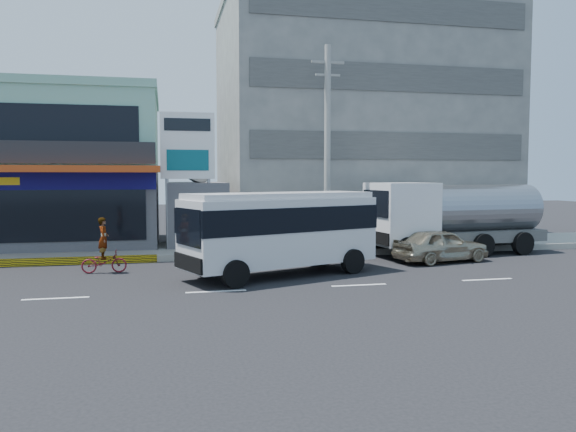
# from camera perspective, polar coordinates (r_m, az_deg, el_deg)

# --- Properties ---
(ground) EXTENTS (120.00, 120.00, 0.00)m
(ground) POSITION_cam_1_polar(r_m,az_deg,el_deg) (18.91, -7.32, -7.62)
(ground) COLOR black
(ground) RESTS_ON ground
(sidewalk) EXTENTS (70.00, 5.00, 0.30)m
(sidewalk) POSITION_cam_1_polar(r_m,az_deg,el_deg) (28.96, 0.89, -3.23)
(sidewalk) COLOR gray
(sidewalk) RESTS_ON ground
(shop_building) EXTENTS (12.40, 11.70, 8.00)m
(shop_building) POSITION_cam_1_polar(r_m,az_deg,el_deg) (33.02, -23.62, 4.02)
(shop_building) COLOR #49484D
(shop_building) RESTS_ON ground
(concrete_building) EXTENTS (16.00, 12.00, 14.00)m
(concrete_building) POSITION_cam_1_polar(r_m,az_deg,el_deg) (35.56, 6.79, 9.15)
(concrete_building) COLOR gray
(concrete_building) RESTS_ON ground
(gap_structure) EXTENTS (3.00, 6.00, 3.50)m
(gap_structure) POSITION_cam_1_polar(r_m,az_deg,el_deg) (30.57, -9.36, 0.12)
(gap_structure) COLOR #49484D
(gap_structure) RESTS_ON ground
(satellite_dish) EXTENTS (1.50, 1.50, 0.15)m
(satellite_dish) POSITION_cam_1_polar(r_m,az_deg,el_deg) (29.50, -9.29, 3.52)
(satellite_dish) COLOR slate
(satellite_dish) RESTS_ON gap_structure
(billboard) EXTENTS (2.60, 0.18, 6.90)m
(billboard) POSITION_cam_1_polar(r_m,az_deg,el_deg) (27.70, -10.16, 6.28)
(billboard) COLOR gray
(billboard) RESTS_ON ground
(utility_pole_near) EXTENTS (1.60, 0.30, 10.00)m
(utility_pole_near) POSITION_cam_1_polar(r_m,az_deg,el_deg) (26.99, 4.02, 6.87)
(utility_pole_near) COLOR #999993
(utility_pole_near) RESTS_ON ground
(minibus) EXTENTS (8.00, 5.01, 3.19)m
(minibus) POSITION_cam_1_polar(r_m,az_deg,el_deg) (21.49, -0.75, -1.05)
(minibus) COLOR silver
(minibus) RESTS_ON ground
(sedan) EXTENTS (4.67, 2.62, 1.50)m
(sedan) POSITION_cam_1_polar(r_m,az_deg,el_deg) (25.92, 15.27, -2.89)
(sedan) COLOR tan
(sedan) RESTS_ON ground
(tanker_truck) EXTENTS (9.18, 3.81, 3.52)m
(tanker_truck) POSITION_cam_1_polar(r_m,az_deg,el_deg) (28.44, 16.17, -0.00)
(tanker_truck) COLOR silver
(tanker_truck) RESTS_ON ground
(motorcycle_rider) EXTENTS (1.73, 0.63, 2.21)m
(motorcycle_rider) POSITION_cam_1_polar(r_m,az_deg,el_deg) (23.35, -18.20, -3.76)
(motorcycle_rider) COLOR #600D18
(motorcycle_rider) RESTS_ON ground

